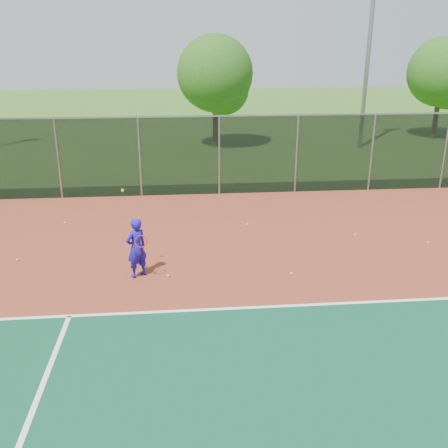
# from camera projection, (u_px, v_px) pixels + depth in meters

# --- Properties ---
(court_apron) EXTENTS (30.00, 20.00, 0.02)m
(court_apron) POSITION_uv_depth(u_px,v_px,m) (402.00, 325.00, 10.42)
(court_apron) COLOR brown
(court_apron) RESTS_ON ground
(fence_back) EXTENTS (30.00, 0.06, 3.03)m
(fence_back) POSITION_uv_depth(u_px,v_px,m) (296.00, 153.00, 19.25)
(fence_back) COLOR black
(fence_back) RESTS_ON court_apron
(tennis_player) EXTENTS (0.67, 0.73, 2.26)m
(tennis_player) POSITION_uv_depth(u_px,v_px,m) (136.00, 248.00, 12.35)
(tennis_player) COLOR #1C11A3
(tennis_player) RESTS_ON court_apron
(practice_ball_0) EXTENTS (0.07, 0.07, 0.07)m
(practice_ball_0) POSITION_uv_depth(u_px,v_px,m) (65.00, 223.00, 16.23)
(practice_ball_0) COLOR yellow
(practice_ball_0) RESTS_ON court_apron
(practice_ball_2) EXTENTS (0.07, 0.07, 0.07)m
(practice_ball_2) POSITION_uv_depth(u_px,v_px,m) (355.00, 235.00, 15.22)
(practice_ball_2) COLOR yellow
(practice_ball_2) RESTS_ON court_apron
(practice_ball_3) EXTENTS (0.07, 0.07, 0.07)m
(practice_ball_3) POSITION_uv_depth(u_px,v_px,m) (247.00, 224.00, 16.11)
(practice_ball_3) COLOR yellow
(practice_ball_3) RESTS_ON court_apron
(practice_ball_4) EXTENTS (0.07, 0.07, 0.07)m
(practice_ball_4) POSITION_uv_depth(u_px,v_px,m) (428.00, 243.00, 14.62)
(practice_ball_4) COLOR yellow
(practice_ball_4) RESTS_ON court_apron
(practice_ball_5) EXTENTS (0.07, 0.07, 0.07)m
(practice_ball_5) POSITION_uv_depth(u_px,v_px,m) (168.00, 276.00, 12.54)
(practice_ball_5) COLOR yellow
(practice_ball_5) RESTS_ON court_apron
(practice_ball_7) EXTENTS (0.07, 0.07, 0.07)m
(practice_ball_7) POSITION_uv_depth(u_px,v_px,m) (17.00, 260.00, 13.47)
(practice_ball_7) COLOR yellow
(practice_ball_7) RESTS_ON court_apron
(practice_ball_8) EXTENTS (0.07, 0.07, 0.07)m
(practice_ball_8) POSITION_uv_depth(u_px,v_px,m) (291.00, 274.00, 12.66)
(practice_ball_8) COLOR yellow
(practice_ball_8) RESTS_ON court_apron
(floodlight_n) EXTENTS (0.90, 0.40, 11.89)m
(floodlight_n) POSITION_uv_depth(u_px,v_px,m) (371.00, 20.00, 25.99)
(floodlight_n) COLOR gray
(floodlight_n) RESTS_ON ground
(tree_back_left) EXTENTS (4.14, 4.14, 6.08)m
(tree_back_left) POSITION_uv_depth(u_px,v_px,m) (217.00, 77.00, 27.00)
(tree_back_left) COLOR #3C2915
(tree_back_left) RESTS_ON ground
(tree_back_mid) EXTENTS (4.07, 4.07, 5.98)m
(tree_back_mid) POSITION_uv_depth(u_px,v_px,m) (444.00, 75.00, 29.65)
(tree_back_mid) COLOR #3C2915
(tree_back_mid) RESTS_ON ground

